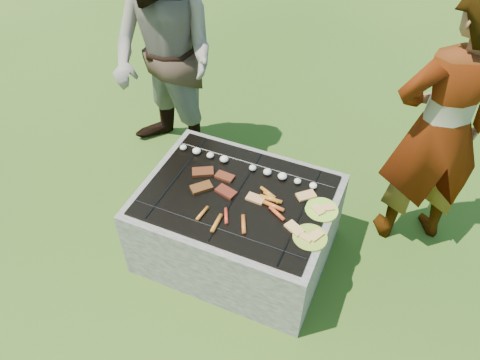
% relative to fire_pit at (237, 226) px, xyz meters
% --- Properties ---
extents(lawn, '(60.00, 60.00, 0.00)m').
position_rel_fire_pit_xyz_m(lawn, '(0.00, 0.00, -0.28)').
color(lawn, '#1F4411').
rests_on(lawn, ground).
extents(fire_pit, '(1.30, 1.00, 0.62)m').
position_rel_fire_pit_xyz_m(fire_pit, '(0.00, 0.00, 0.00)').
color(fire_pit, gray).
rests_on(fire_pit, ground).
extents(mushrooms, '(1.05, 0.06, 0.05)m').
position_rel_fire_pit_xyz_m(mushrooms, '(-0.06, 0.26, 0.35)').
color(mushrooms, beige).
rests_on(mushrooms, fire_pit).
extents(pork_slabs, '(0.39, 0.29, 0.02)m').
position_rel_fire_pit_xyz_m(pork_slabs, '(-0.20, 0.03, 0.34)').
color(pork_slabs, brown).
rests_on(pork_slabs, fire_pit).
extents(sausages, '(0.52, 0.49, 0.03)m').
position_rel_fire_pit_xyz_m(sausages, '(0.15, -0.10, 0.34)').
color(sausages, orange).
rests_on(sausages, fire_pit).
extents(bread_on_grate, '(0.45, 0.43, 0.02)m').
position_rel_fire_pit_xyz_m(bread_on_grate, '(0.34, 0.02, 0.34)').
color(bread_on_grate, tan).
rests_on(bread_on_grate, fire_pit).
extents(plate_far, '(0.28, 0.28, 0.03)m').
position_rel_fire_pit_xyz_m(plate_far, '(0.56, 0.09, 0.33)').
color(plate_far, '#CDE937').
rests_on(plate_far, fire_pit).
extents(plate_near, '(0.26, 0.26, 0.03)m').
position_rel_fire_pit_xyz_m(plate_near, '(0.56, -0.15, 0.33)').
color(plate_near, gold).
rests_on(plate_near, fire_pit).
extents(cook, '(0.86, 0.76, 1.97)m').
position_rel_fire_pit_xyz_m(cook, '(1.13, 0.72, 0.70)').
color(cook, gray).
rests_on(cook, ground).
extents(bystander, '(1.15, 1.02, 1.98)m').
position_rel_fire_pit_xyz_m(bystander, '(-0.96, 0.77, 0.71)').
color(bystander, gray).
rests_on(bystander, ground).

